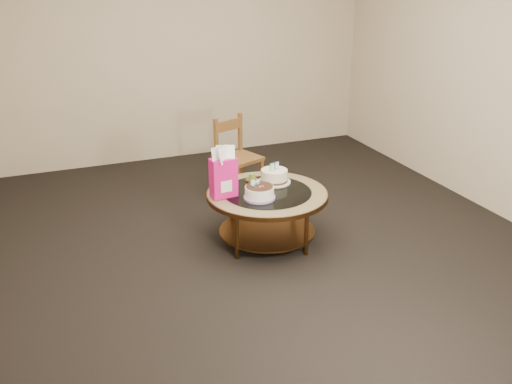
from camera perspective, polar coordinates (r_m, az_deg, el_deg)
name	(u,v)px	position (r m, az deg, el deg)	size (l,w,h in m)	color
ground	(267,240)	(4.94, 1.09, -4.87)	(5.00, 5.00, 0.00)	black
room_walls	(268,60)	(4.45, 1.24, 13.06)	(4.52, 5.02, 2.61)	#C2AC93
coffee_table	(267,200)	(4.78, 1.13, -0.84)	(1.02, 1.02, 0.46)	#563418
decorated_cake	(259,193)	(4.60, 0.33, -0.08)	(0.26, 0.26, 0.15)	#AB89C2
cream_cake	(274,176)	(4.93, 1.84, 1.58)	(0.28, 0.28, 0.18)	white
gift_bag	(223,172)	(4.59, -3.28, 1.98)	(0.22, 0.17, 0.42)	#EB1670
pillar_candle	(252,179)	(4.96, -0.38, 1.36)	(0.11, 0.11, 0.08)	#DBCC5A
dining_chair	(237,157)	(5.75, -1.94, 3.56)	(0.48, 0.48, 0.81)	brown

